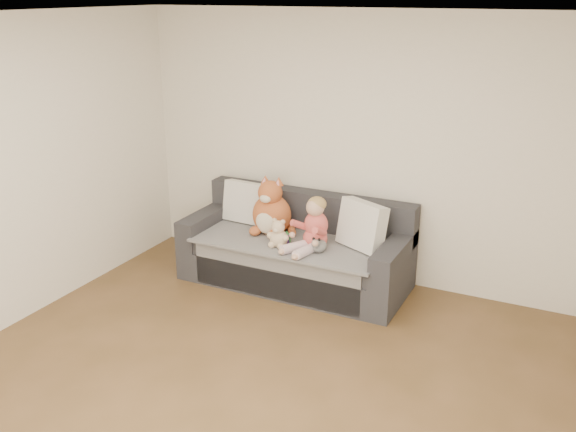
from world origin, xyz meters
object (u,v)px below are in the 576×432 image
at_px(teddy_bear, 278,236).
at_px(toddler, 313,227).
at_px(sippy_cup, 287,237).
at_px(sofa, 297,252).
at_px(plush_cat, 271,212).

bearing_deg(teddy_bear, toddler, 21.08).
height_order(teddy_bear, sippy_cup, teddy_bear).
height_order(sofa, teddy_bear, sofa).
relative_size(sofa, plush_cat, 3.64).
height_order(sofa, toddler, toddler).
bearing_deg(plush_cat, toddler, -19.84).
height_order(toddler, teddy_bear, toddler).
bearing_deg(sippy_cup, toddler, -1.10).
bearing_deg(teddy_bear, plush_cat, 127.60).
bearing_deg(sippy_cup, sofa, 85.34).
bearing_deg(toddler, teddy_bear, -140.13).
relative_size(sofa, teddy_bear, 7.79).
height_order(plush_cat, sippy_cup, plush_cat).
bearing_deg(plush_cat, teddy_bear, -52.96).
relative_size(plush_cat, sippy_cup, 5.04).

